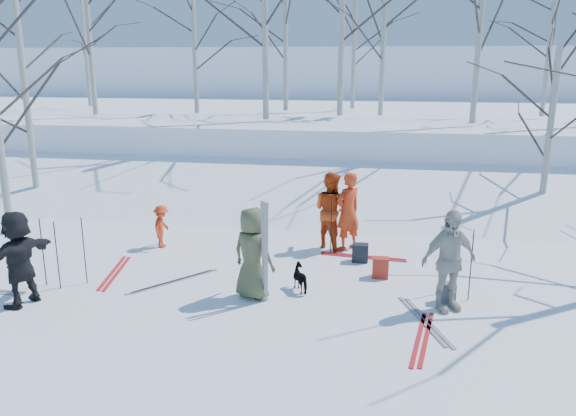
% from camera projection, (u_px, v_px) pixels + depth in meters
% --- Properties ---
extents(ground, '(120.00, 120.00, 0.00)m').
position_uv_depth(ground, '(274.00, 296.00, 10.38)').
color(ground, white).
rests_on(ground, ground).
extents(snow_ramp, '(70.00, 9.49, 4.12)m').
position_uv_depth(snow_ramp, '(319.00, 199.00, 17.01)').
color(snow_ramp, white).
rests_on(snow_ramp, ground).
extents(snow_plateau, '(70.00, 18.00, 2.20)m').
position_uv_depth(snow_plateau, '(344.00, 132.00, 26.33)').
color(snow_plateau, white).
rests_on(snow_plateau, ground).
extents(far_hill, '(90.00, 30.00, 6.00)m').
position_uv_depth(far_hill, '(364.00, 89.00, 46.08)').
color(far_hill, white).
rests_on(far_hill, ground).
extents(skier_olive_center, '(0.98, 0.82, 1.70)m').
position_uv_depth(skier_olive_center, '(253.00, 253.00, 10.14)').
color(skier_olive_center, '#454B2D').
rests_on(skier_olive_center, ground).
extents(skier_red_north, '(0.77, 0.77, 1.80)m').
position_uv_depth(skier_red_north, '(348.00, 211.00, 12.76)').
color(skier_red_north, red).
rests_on(skier_red_north, ground).
extents(skier_redor_behind, '(1.10, 1.06, 1.79)m').
position_uv_depth(skier_redor_behind, '(331.00, 210.00, 12.89)').
color(skier_redor_behind, '#C03A0E').
rests_on(skier_redor_behind, ground).
extents(skier_red_seated, '(0.39, 0.66, 1.00)m').
position_uv_depth(skier_red_seated, '(162.00, 226.00, 13.00)').
color(skier_red_seated, red).
rests_on(skier_red_seated, ground).
extents(skier_cream_east, '(1.13, 0.89, 1.80)m').
position_uv_depth(skier_cream_east, '(449.00, 261.00, 9.61)').
color(skier_cream_east, beige).
rests_on(skier_cream_east, ground).
extents(skier_grey_west, '(0.96, 1.68, 1.73)m').
position_uv_depth(skier_grey_west, '(19.00, 258.00, 9.83)').
color(skier_grey_west, black).
rests_on(skier_grey_west, ground).
extents(dog, '(0.56, 0.64, 0.50)m').
position_uv_depth(dog, '(302.00, 278.00, 10.58)').
color(dog, black).
rests_on(dog, ground).
extents(upright_ski_left, '(0.07, 0.16, 1.90)m').
position_uv_depth(upright_ski_left, '(264.00, 252.00, 9.87)').
color(upright_ski_left, silver).
rests_on(upright_ski_left, ground).
extents(upright_ski_right, '(0.14, 0.23, 1.89)m').
position_uv_depth(upright_ski_right, '(266.00, 253.00, 9.83)').
color(upright_ski_right, silver).
rests_on(upright_ski_right, ground).
extents(ski_pair_a, '(1.44, 2.03, 0.02)m').
position_uv_depth(ski_pair_a, '(425.00, 321.00, 9.37)').
color(ski_pair_a, silver).
rests_on(ski_pair_a, ground).
extents(ski_pair_b, '(0.80, 1.96, 0.02)m').
position_uv_depth(ski_pair_b, '(422.00, 338.00, 8.78)').
color(ski_pair_b, '#B1191C').
rests_on(ski_pair_b, ground).
extents(ski_pair_c, '(2.06, 2.10, 0.02)m').
position_uv_depth(ski_pair_c, '(173.00, 281.00, 11.05)').
color(ski_pair_c, silver).
rests_on(ski_pair_c, ground).
extents(ski_pair_e, '(0.58, 1.94, 0.02)m').
position_uv_depth(ski_pair_e, '(363.00, 257.00, 12.43)').
color(ski_pair_e, '#B1191C').
rests_on(ski_pair_e, ground).
extents(ski_pair_f, '(0.89, 1.97, 0.02)m').
position_uv_depth(ski_pair_f, '(115.00, 273.00, 11.50)').
color(ski_pair_f, '#B1191C').
rests_on(ski_pair_f, ground).
extents(ski_pole_a, '(0.02, 0.02, 1.34)m').
position_uv_depth(ski_pole_a, '(57.00, 256.00, 10.55)').
color(ski_pole_a, black).
rests_on(ski_pole_a, ground).
extents(ski_pole_b, '(0.02, 0.02, 1.34)m').
position_uv_depth(ski_pole_b, '(84.00, 251.00, 10.81)').
color(ski_pole_b, black).
rests_on(ski_pole_b, ground).
extents(ski_pole_c, '(0.02, 0.02, 1.34)m').
position_uv_depth(ski_pole_c, '(331.00, 224.00, 12.58)').
color(ski_pole_c, black).
rests_on(ski_pole_c, ground).
extents(ski_pole_d, '(0.02, 0.02, 1.34)m').
position_uv_depth(ski_pole_d, '(471.00, 266.00, 10.03)').
color(ski_pole_d, black).
rests_on(ski_pole_d, ground).
extents(ski_pole_e, '(0.02, 0.02, 1.34)m').
position_uv_depth(ski_pole_e, '(445.00, 259.00, 10.36)').
color(ski_pole_e, black).
rests_on(ski_pole_e, ground).
extents(ski_pole_f, '(0.02, 0.02, 1.34)m').
position_uv_depth(ski_pole_f, '(43.00, 252.00, 10.72)').
color(ski_pole_f, black).
rests_on(ski_pole_f, ground).
extents(backpack_red, '(0.32, 0.22, 0.42)m').
position_uv_depth(backpack_red, '(380.00, 268.00, 11.22)').
color(backpack_red, '#AA261A').
rests_on(backpack_red, ground).
extents(backpack_grey, '(0.30, 0.20, 0.38)m').
position_uv_depth(backpack_grey, '(447.00, 293.00, 10.06)').
color(backpack_grey, '#595A60').
rests_on(backpack_grey, ground).
extents(backpack_dark, '(0.34, 0.24, 0.40)m').
position_uv_depth(backpack_dark, '(360.00, 253.00, 12.12)').
color(backpack_dark, black).
rests_on(backpack_dark, ground).
extents(birch_plateau_b, '(3.92, 3.92, 4.75)m').
position_uv_depth(birch_plateau_b, '(195.00, 52.00, 21.89)').
color(birch_plateau_b, silver).
rests_on(birch_plateau_b, snow_plateau).
extents(birch_plateau_c, '(4.70, 4.70, 5.85)m').
position_uv_depth(birch_plateau_c, '(383.00, 36.00, 20.81)').
color(birch_plateau_c, silver).
rests_on(birch_plateau_c, snow_plateau).
extents(birch_plateau_d, '(6.02, 6.02, 7.74)m').
position_uv_depth(birch_plateau_d, '(342.00, 9.00, 20.47)').
color(birch_plateau_d, silver).
rests_on(birch_plateau_d, snow_plateau).
extents(birch_plateau_e, '(4.65, 4.65, 5.79)m').
position_uv_depth(birch_plateau_e, '(286.00, 39.00, 22.92)').
color(birch_plateau_e, silver).
rests_on(birch_plateau_e, snow_plateau).
extents(birch_plateau_f, '(4.21, 4.21, 5.15)m').
position_uv_depth(birch_plateau_f, '(354.00, 47.00, 23.96)').
color(birch_plateau_f, silver).
rests_on(birch_plateau_f, snow_plateau).
extents(birch_plateau_g, '(3.78, 3.78, 4.54)m').
position_uv_depth(birch_plateau_g, '(548.00, 54.00, 20.58)').
color(birch_plateau_g, silver).
rests_on(birch_plateau_g, snow_plateau).
extents(birch_plateau_h, '(4.09, 4.09, 4.99)m').
position_uv_depth(birch_plateau_h, '(86.00, 50.00, 25.18)').
color(birch_plateau_h, silver).
rests_on(birch_plateau_h, snow_plateau).
extents(birch_plateau_j, '(4.89, 4.89, 6.13)m').
position_uv_depth(birch_plateau_j, '(89.00, 32.00, 21.04)').
color(birch_plateau_j, silver).
rests_on(birch_plateau_j, snow_plateau).
extents(birch_plateau_k, '(5.52, 5.52, 7.03)m').
position_uv_depth(birch_plateau_k, '(265.00, 16.00, 19.22)').
color(birch_plateau_k, silver).
rests_on(birch_plateau_k, snow_plateau).
extents(birch_plateau_l, '(4.85, 4.85, 6.08)m').
position_uv_depth(birch_plateau_l, '(480.00, 28.00, 17.96)').
color(birch_plateau_l, silver).
rests_on(birch_plateau_l, snow_plateau).
extents(birch_edge_d, '(4.84, 4.84, 6.06)m').
position_uv_depth(birch_edge_d, '(27.00, 103.00, 16.47)').
color(birch_edge_d, silver).
rests_on(birch_edge_d, ground).
extents(birch_edge_e, '(3.85, 3.85, 4.64)m').
position_uv_depth(birch_edge_e, '(549.00, 134.00, 14.95)').
color(birch_edge_e, silver).
rests_on(birch_edge_e, ground).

